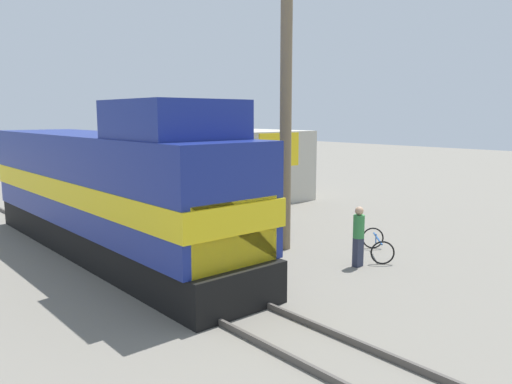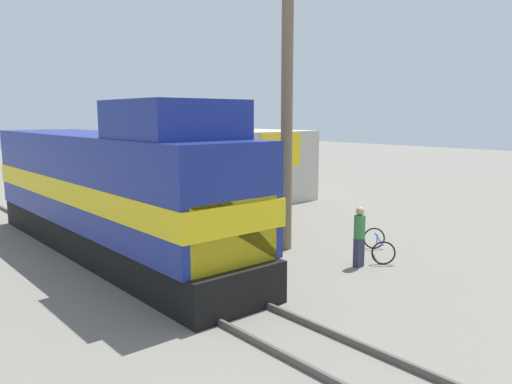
# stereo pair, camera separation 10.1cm
# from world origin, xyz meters

# --- Properties ---
(ground_plane) EXTENTS (120.00, 120.00, 0.00)m
(ground_plane) POSITION_xyz_m (0.00, 0.00, 0.00)
(ground_plane) COLOR slate
(rail_near) EXTENTS (0.08, 35.28, 0.15)m
(rail_near) POSITION_xyz_m (-0.72, 0.00, 0.07)
(rail_near) COLOR #4C4742
(rail_near) RESTS_ON ground_plane
(rail_far) EXTENTS (0.08, 35.28, 0.15)m
(rail_far) POSITION_xyz_m (0.72, 0.00, 0.07)
(rail_far) COLOR #4C4742
(rail_far) RESTS_ON ground_plane
(locomotive) EXTENTS (2.96, 14.24, 4.93)m
(locomotive) POSITION_xyz_m (0.00, 2.64, 2.12)
(locomotive) COLOR black
(locomotive) RESTS_ON ground_plane
(utility_pole) EXTENTS (1.80, 0.39, 11.06)m
(utility_pole) POSITION_xyz_m (4.81, -0.42, 5.59)
(utility_pole) COLOR #726047
(utility_pole) RESTS_ON ground_plane
(vendor_umbrella) EXTENTS (2.35, 2.35, 2.38)m
(vendor_umbrella) POSITION_xyz_m (4.86, 2.31, 2.11)
(vendor_umbrella) COLOR #4C4C4C
(vendor_umbrella) RESTS_ON ground_plane
(billboard_sign) EXTENTS (2.27, 0.12, 3.81)m
(billboard_sign) POSITION_xyz_m (7.71, 2.91, 2.87)
(billboard_sign) COLOR #595959
(billboard_sign) RESTS_ON ground_plane
(shrub_cluster) EXTENTS (1.17, 1.17, 1.17)m
(shrub_cluster) POSITION_xyz_m (5.85, 3.22, 0.58)
(shrub_cluster) COLOR #2D722D
(shrub_cluster) RESTS_ON ground_plane
(person_bystander) EXTENTS (0.34, 0.34, 1.85)m
(person_bystander) POSITION_xyz_m (5.05, -3.36, 1.01)
(person_bystander) COLOR #2D3347
(person_bystander) RESTS_ON ground_plane
(bicycle) EXTENTS (1.87, 1.87, 0.74)m
(bicycle) POSITION_xyz_m (6.44, -3.08, 0.38)
(bicycle) COLOR black
(bicycle) RESTS_ON ground_plane
(building_block_distant) EXTENTS (7.94, 5.05, 3.74)m
(building_block_distant) POSITION_xyz_m (9.13, 8.17, 1.87)
(building_block_distant) COLOR #B7B2A3
(building_block_distant) RESTS_ON ground_plane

